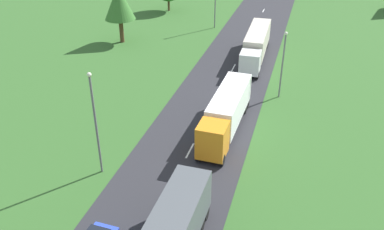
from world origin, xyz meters
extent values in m
cube|color=#2B2B30|center=(0.00, 24.50, 0.03)|extent=(10.00, 140.00, 0.06)
cube|color=white|center=(0.00, 21.78, 0.07)|extent=(0.16, 2.40, 0.01)
cube|color=white|center=(0.00, 29.69, 0.07)|extent=(0.16, 2.40, 0.01)
cube|color=white|center=(0.00, 36.14, 0.07)|extent=(0.16, 2.40, 0.01)
cube|color=white|center=(0.00, 42.94, 0.07)|extent=(0.16, 2.40, 0.01)
cube|color=white|center=(0.00, 49.38, 0.07)|extent=(0.16, 2.40, 0.01)
cube|color=white|center=(0.00, 57.37, 0.07)|extent=(0.16, 2.40, 0.01)
cube|color=white|center=(0.00, 63.53, 0.07)|extent=(0.16, 2.40, 0.01)
cube|color=white|center=(0.00, 70.19, 0.07)|extent=(0.16, 2.40, 0.01)
cube|color=white|center=(0.00, 77.49, 0.07)|extent=(0.16, 2.40, 0.01)
cylinder|color=black|center=(3.51, 20.65, 0.56)|extent=(0.36, 1.00, 1.00)
cylinder|color=black|center=(1.41, 20.67, 0.56)|extent=(0.36, 1.00, 1.00)
cylinder|color=black|center=(3.52, 21.82, 0.56)|extent=(0.36, 1.00, 1.00)
cylinder|color=black|center=(1.42, 21.85, 0.56)|extent=(0.36, 1.00, 1.00)
cube|color=orange|center=(2.20, 29.07, 2.03)|extent=(2.50, 2.51, 2.95)
cube|color=black|center=(2.18, 27.91, 2.56)|extent=(2.10, 0.15, 1.30)
cube|color=white|center=(2.36, 35.24, 2.29)|extent=(2.73, 9.25, 2.85)
cube|color=black|center=(2.36, 35.24, 0.66)|extent=(1.12, 8.75, 0.24)
cylinder|color=black|center=(3.24, 28.43, 0.56)|extent=(0.37, 1.01, 1.00)
cylinder|color=black|center=(1.14, 28.49, 0.56)|extent=(0.37, 1.01, 1.00)
cylinder|color=black|center=(3.47, 37.97, 0.56)|extent=(0.37, 1.01, 1.00)
cylinder|color=black|center=(1.37, 38.02, 0.56)|extent=(0.37, 1.01, 1.00)
cylinder|color=black|center=(3.50, 39.07, 0.56)|extent=(0.37, 1.01, 1.00)
cylinder|color=black|center=(1.40, 39.12, 0.56)|extent=(0.37, 1.01, 1.00)
cube|color=white|center=(2.37, 47.45, 1.86)|extent=(2.52, 2.68, 2.61)
cube|color=black|center=(2.41, 46.21, 2.33)|extent=(2.10, 0.16, 1.15)
cube|color=beige|center=(2.16, 54.46, 2.33)|extent=(2.82, 10.78, 2.94)
cube|color=black|center=(2.16, 54.46, 0.66)|extent=(1.20, 10.20, 0.24)
cylinder|color=black|center=(3.44, 46.83, 0.56)|extent=(0.38, 1.01, 1.00)
cylinder|color=black|center=(1.34, 46.77, 0.56)|extent=(0.38, 1.01, 1.00)
cylinder|color=black|center=(3.12, 57.70, 0.56)|extent=(0.38, 1.01, 1.00)
cylinder|color=black|center=(1.02, 57.64, 0.56)|extent=(0.38, 1.01, 1.00)
cylinder|color=black|center=(3.08, 58.99, 0.56)|extent=(0.38, 1.01, 1.00)
cylinder|color=black|center=(0.98, 58.92, 0.56)|extent=(0.38, 1.01, 1.00)
cylinder|color=slate|center=(-6.23, 24.77, 4.37)|extent=(0.18, 0.18, 8.75)
sphere|color=silver|center=(-6.23, 24.77, 8.87)|extent=(0.36, 0.36, 0.36)
cylinder|color=slate|center=(6.53, 42.87, 3.64)|extent=(0.18, 0.18, 7.27)
sphere|color=silver|center=(6.53, 42.87, 7.39)|extent=(0.36, 0.36, 0.36)
cylinder|color=slate|center=(-6.38, 65.11, 4.28)|extent=(0.18, 0.18, 8.57)
cylinder|color=#513823|center=(-17.04, 72.75, 1.22)|extent=(0.40, 0.40, 2.45)
cylinder|color=#513823|center=(-18.10, 54.51, 1.76)|extent=(0.64, 0.64, 3.51)
cone|color=#38702D|center=(-18.10, 54.51, 5.96)|extent=(4.45, 4.45, 4.90)
camera|label=1|loc=(8.90, 0.27, 21.31)|focal=38.65mm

